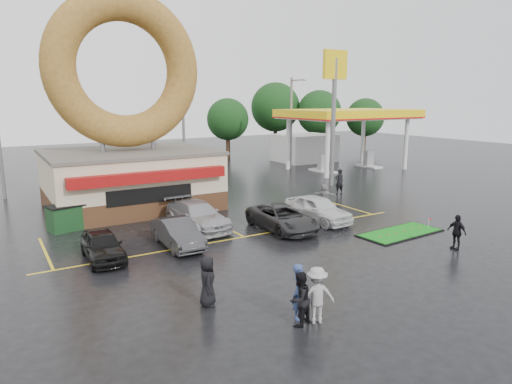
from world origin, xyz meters
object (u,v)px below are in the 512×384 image
car_black (103,246)px  car_white (318,209)px  gas_station (328,130)px  car_grey (282,218)px  person_cameraman (456,232)px  putting_green (400,233)px  dumpster (67,218)px  car_silver (197,215)px  person_blue (299,291)px  car_dgrey (178,233)px  donut_shop (128,138)px  shell_sign (334,93)px  streetlight_mid (184,124)px  streetlight_right (292,120)px

car_black → car_white: car_white is taller
gas_station → car_grey: 24.95m
person_cameraman → putting_green: person_cameraman is taller
car_white → dumpster: 13.77m
car_black → car_silver: size_ratio=0.75×
person_blue → dumpster: size_ratio=1.01×
gas_station → person_blue: (-22.78, -26.07, -2.79)m
car_grey → person_blue: 10.08m
car_dgrey → person_cameraman: (11.03, -7.04, 0.17)m
donut_shop → car_silver: donut_shop is taller
shell_sign → car_dgrey: shell_sign is taller
shell_sign → donut_shop: bearing=176.5°
gas_station → streetlight_mid: 16.04m
car_grey → person_blue: (-5.20, -8.63, 0.25)m
gas_station → car_grey: (-17.59, -17.44, -3.03)m
shell_sign → car_dgrey: bearing=-153.2°
person_cameraman → dumpster: 19.77m
putting_green → car_dgrey: bearing=159.8°
person_blue → dumpster: 15.31m
shell_sign → dumpster: shell_sign is taller
car_grey → gas_station: bearing=45.5°
streetlight_right → shell_sign: bearing=-106.8°
gas_station → person_blue: 34.73m
streetlight_right → person_blue: streetlight_right is taller
streetlight_mid → car_black: size_ratio=2.40×
shell_sign → car_white: bearing=-134.1°
streetlight_right → putting_green: size_ratio=1.86×
streetlight_mid → donut_shop: bearing=-131.4°
car_black → car_white: 12.01m
dumpster → streetlight_mid: bearing=31.6°
streetlight_mid → car_grey: 17.97m
car_dgrey → person_cameraman: size_ratio=2.43×
streetlight_right → car_white: 21.52m
streetlight_right → car_dgrey: bearing=-136.9°
donut_shop → car_white: (8.08, -9.15, -3.71)m
car_dgrey → car_silver: size_ratio=0.81×
shell_sign → car_black: 22.62m
shell_sign → putting_green: shell_sign is taller
streetlight_mid → dumpster: streetlight_mid is taller
person_cameraman → dumpster: size_ratio=0.92×
gas_station → car_white: gas_station is taller
gas_station → streetlight_mid: size_ratio=1.52×
car_silver → person_blue: person_blue is taller
car_dgrey → car_white: size_ratio=0.91×
car_grey → person_cameraman: (5.17, -6.85, 0.16)m
car_white → person_blue: size_ratio=2.43×
streetlight_mid → person_cameraman: size_ratio=5.44×
gas_station → car_black: 32.13m
car_dgrey → car_grey: bearing=-1.5°
donut_shop → car_silver: size_ratio=2.70×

